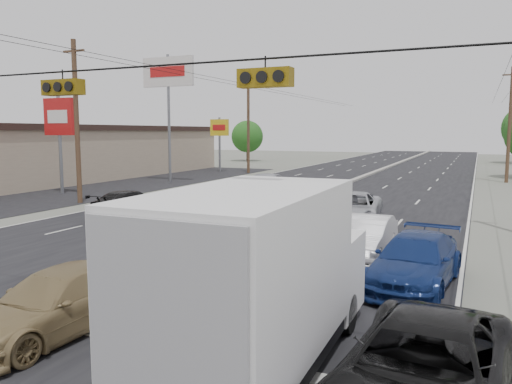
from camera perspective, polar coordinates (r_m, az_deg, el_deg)
ground at (r=14.16m, az=-24.58°, el=-12.05°), size 200.00×200.00×0.00m
road_surface at (r=40.30m, az=9.28°, el=0.48°), size 20.00×160.00×0.02m
center_median at (r=40.29m, az=9.28°, el=0.63°), size 0.50×160.00×0.20m
strip_mall at (r=49.54m, az=-22.95°, el=3.88°), size 12.00×42.00×4.60m
parking_lot at (r=43.57m, az=-14.70°, el=0.83°), size 10.00×42.00×0.02m
utility_pole_left_b at (r=32.86m, az=-19.81°, el=7.65°), size 1.60×0.30×10.00m
utility_pole_left_c at (r=53.77m, az=-0.88°, el=7.61°), size 1.60×0.30×10.00m
utility_pole_right_c at (r=48.79m, az=27.01°, el=6.94°), size 1.60×0.30×10.00m
traffic_signals at (r=12.46m, az=-21.52°, el=11.24°), size 25.00×0.30×0.54m
pole_sign_mid at (r=38.16m, az=-21.58°, el=7.43°), size 2.60×0.25×7.00m
pole_sign_billboard at (r=44.50m, az=-10.01°, el=12.51°), size 5.00×0.25×11.00m
pole_sign_far at (r=55.34m, az=-4.19°, el=6.85°), size 2.20×0.25×6.00m
tree_left_far at (r=75.91m, az=-1.00°, el=6.36°), size 4.80×4.80×6.12m
box_truck at (r=9.25m, az=0.68°, el=-9.83°), size 2.52×6.91×3.49m
tan_sedan at (r=12.12m, az=-21.72°, el=-11.67°), size 2.23×4.87×1.38m
red_sedan at (r=15.91m, az=-8.53°, el=-6.77°), size 1.90×4.43×1.42m
black_suv at (r=8.62m, az=18.62°, el=-18.96°), size 2.88×5.52×1.48m
queue_car_a at (r=21.61m, az=-0.35°, el=-2.90°), size 2.09×4.61×1.54m
queue_car_b at (r=18.08m, az=12.42°, el=-5.13°), size 1.58×4.43×1.46m
queue_car_c at (r=24.15m, az=10.83°, el=-1.95°), size 3.18×5.87×1.56m
queue_car_d at (r=15.19m, az=17.72°, el=-7.58°), size 2.58×5.26×1.47m
oncoming_near at (r=27.08m, az=-14.26°, el=-1.29°), size 2.01×4.78×1.38m
oncoming_far at (r=33.85m, az=1.45°, el=0.75°), size 3.21×6.11×1.64m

